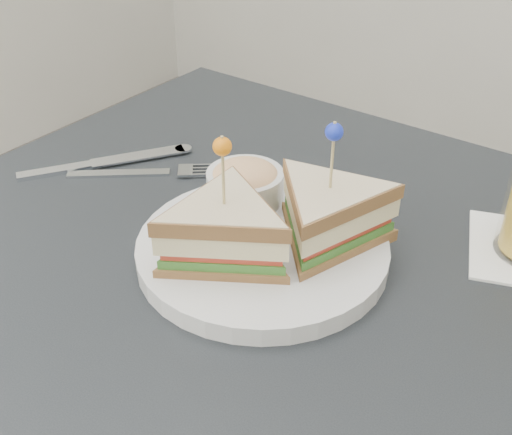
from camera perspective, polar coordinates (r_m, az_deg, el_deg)
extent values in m
cube|color=black|center=(0.68, -1.18, -4.64)|extent=(0.80, 0.80, 0.03)
cylinder|color=black|center=(1.30, -3.85, -4.23)|extent=(0.04, 0.04, 0.72)
cylinder|color=silver|center=(0.67, 0.57, -3.01)|extent=(0.27, 0.27, 0.02)
cylinder|color=silver|center=(0.66, 0.58, -2.31)|extent=(0.27, 0.27, 0.00)
cylinder|color=tan|center=(0.59, -2.93, 3.64)|extent=(0.00, 0.00, 0.08)
sphere|color=orange|center=(0.57, -3.02, 6.33)|extent=(0.02, 0.02, 0.02)
cylinder|color=tan|center=(0.62, 6.77, 4.98)|extent=(0.00, 0.00, 0.08)
sphere|color=#172AB0|center=(0.60, 6.96, 7.57)|extent=(0.02, 0.02, 0.02)
cylinder|color=silver|center=(0.72, -0.97, 2.67)|extent=(0.09, 0.09, 0.04)
ellipsoid|color=#E0B772|center=(0.72, -0.98, 3.60)|extent=(0.08, 0.08, 0.03)
cube|color=silver|center=(0.84, -12.12, 3.84)|extent=(0.11, 0.09, 0.00)
cube|color=silver|center=(0.83, -6.29, 4.17)|extent=(0.03, 0.03, 0.00)
cube|color=silver|center=(0.86, -17.14, 4.02)|extent=(0.07, 0.10, 0.01)
cube|color=silver|center=(0.87, -10.44, 5.39)|extent=(0.09, 0.12, 0.00)
cylinder|color=silver|center=(0.88, -6.48, 6.10)|extent=(0.03, 0.03, 0.00)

